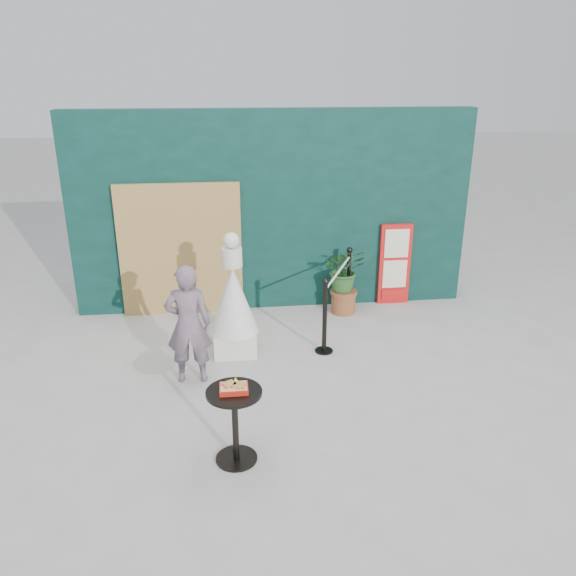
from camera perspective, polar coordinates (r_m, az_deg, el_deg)
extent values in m
plane|color=#ADAAA5|center=(6.26, 1.32, -12.54)|extent=(60.00, 60.00, 0.00)
cube|color=black|center=(8.58, -1.54, 7.75)|extent=(6.00, 0.30, 3.00)
cube|color=tan|center=(8.50, -10.84, 3.76)|extent=(1.80, 0.08, 2.00)
imported|color=slate|center=(6.62, -10.08, -3.67)|extent=(0.54, 0.36, 1.46)
cube|color=red|center=(9.00, 10.78, 2.39)|extent=(0.50, 0.06, 1.30)
cube|color=beige|center=(8.86, 10.99, 4.46)|extent=(0.38, 0.02, 0.45)
cube|color=beige|center=(9.01, 10.78, 1.41)|extent=(0.38, 0.02, 0.45)
cube|color=red|center=(9.13, 10.63, -0.66)|extent=(0.38, 0.02, 0.18)
cube|color=silver|center=(7.47, -5.40, -5.40)|extent=(0.55, 0.55, 0.30)
cone|color=white|center=(7.23, -5.56, -1.15)|extent=(0.64, 0.64, 0.90)
cylinder|color=silver|center=(7.04, -5.72, 3.13)|extent=(0.26, 0.26, 0.24)
sphere|color=white|center=(6.98, -5.79, 4.85)|extent=(0.20, 0.20, 0.20)
cylinder|color=black|center=(5.63, -5.25, -16.84)|extent=(0.40, 0.40, 0.02)
cylinder|color=black|center=(5.42, -5.37, -13.91)|extent=(0.06, 0.06, 0.72)
cylinder|color=black|center=(5.22, -5.51, -10.53)|extent=(0.52, 0.52, 0.03)
cube|color=#B42413|center=(5.20, -5.53, -10.15)|extent=(0.26, 0.19, 0.05)
cube|color=#E5401E|center=(5.18, -5.54, -9.89)|extent=(0.24, 0.17, 0.00)
cube|color=#E3A953|center=(5.19, -5.99, -9.71)|extent=(0.15, 0.14, 0.02)
cube|color=#BD8F45|center=(5.16, -4.97, -9.83)|extent=(0.13, 0.13, 0.02)
cone|color=yellow|center=(5.21, -5.34, -9.29)|extent=(0.06, 0.06, 0.06)
cylinder|color=brown|center=(8.68, 5.64, -1.51)|extent=(0.37, 0.37, 0.31)
cylinder|color=brown|center=(8.62, 5.68, -0.40)|extent=(0.41, 0.41, 0.05)
imported|color=#285424|center=(8.49, 5.76, 1.89)|extent=(0.61, 0.53, 0.68)
cylinder|color=black|center=(7.52, 3.66, -6.37)|extent=(0.24, 0.24, 0.02)
cylinder|color=black|center=(7.31, 3.75, -3.10)|extent=(0.06, 0.06, 0.96)
sphere|color=black|center=(7.12, 3.84, 0.65)|extent=(0.09, 0.09, 0.09)
cylinder|color=black|center=(8.78, 6.02, -2.28)|extent=(0.24, 0.24, 0.02)
cylinder|color=black|center=(8.61, 6.14, 0.60)|extent=(0.06, 0.06, 0.96)
sphere|color=black|center=(8.45, 6.27, 3.84)|extent=(0.09, 0.09, 0.09)
cylinder|color=silver|center=(7.82, 5.14, 1.62)|extent=(0.63, 1.31, 0.03)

